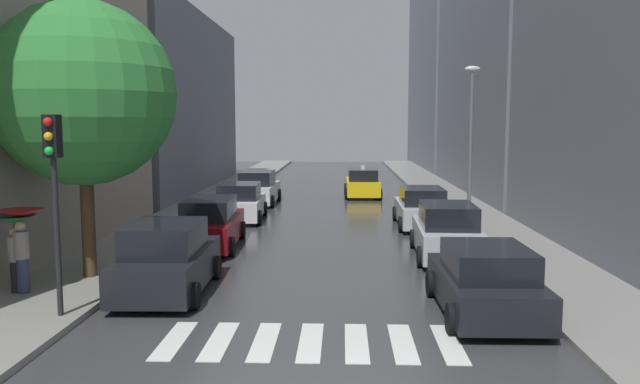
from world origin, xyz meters
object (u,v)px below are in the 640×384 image
(parked_car_right_nearest, at_px, (486,282))
(street_tree_left, at_px, (83,94))
(parked_car_left_second, at_px, (210,224))
(pedestrian_foreground, at_px, (21,231))
(parked_car_right_second, at_px, (447,233))
(parked_car_left_third, at_px, (240,203))
(traffic_light_left_corner, at_px, (54,170))
(parked_car_right_third, at_px, (421,208))
(pedestrian_near_tree, at_px, (15,236))
(parked_car_left_fourth, at_px, (258,189))
(lamp_post_right, at_px, (471,135))
(parked_car_left_nearest, at_px, (167,260))
(taxi_midroad, at_px, (362,184))

(parked_car_right_nearest, height_order, street_tree_left, street_tree_left)
(parked_car_left_second, xyz_separation_m, pedestrian_foreground, (-3.24, -6.44, 0.88))
(street_tree_left, bearing_deg, parked_car_right_nearest, -14.38)
(parked_car_right_second, bearing_deg, street_tree_left, 110.19)
(parked_car_left_third, distance_m, parked_car_right_second, 10.74)
(parked_car_right_second, relative_size, traffic_light_left_corner, 1.02)
(parked_car_right_nearest, bearing_deg, parked_car_right_third, -0.94)
(parked_car_right_nearest, xyz_separation_m, pedestrian_foreground, (-10.98, 0.87, 0.94))
(pedestrian_foreground, bearing_deg, parked_car_right_third, 55.13)
(pedestrian_foreground, relative_size, pedestrian_near_tree, 1.08)
(parked_car_right_second, bearing_deg, parked_car_right_nearest, -179.02)
(parked_car_left_fourth, height_order, traffic_light_left_corner, traffic_light_left_corner)
(parked_car_left_fourth, bearing_deg, pedestrian_foreground, 170.54)
(parked_car_left_fourth, distance_m, traffic_light_left_corner, 19.91)
(parked_car_left_third, relative_size, parked_car_right_second, 0.95)
(traffic_light_left_corner, bearing_deg, lamp_post_right, 46.07)
(parked_car_right_third, relative_size, pedestrian_foreground, 2.16)
(parked_car_left_nearest, xyz_separation_m, pedestrian_near_tree, (-3.57, -0.55, 0.70))
(parked_car_left_second, distance_m, parked_car_left_fourth, 11.49)
(parked_car_right_third, relative_size, lamp_post_right, 0.70)
(taxi_midroad, height_order, street_tree_left, street_tree_left)
(parked_car_right_nearest, height_order, parked_car_right_second, parked_car_right_second)
(parked_car_right_nearest, relative_size, lamp_post_right, 0.67)
(pedestrian_foreground, xyz_separation_m, lamp_post_right, (12.72, 9.66, 2.13))
(parked_car_left_nearest, height_order, taxi_midroad, parked_car_left_nearest)
(parked_car_left_second, bearing_deg, pedestrian_foreground, 150.74)
(parked_car_left_second, relative_size, street_tree_left, 0.65)
(parked_car_right_nearest, bearing_deg, street_tree_left, 74.98)
(parked_car_right_third, distance_m, traffic_light_left_corner, 15.98)
(street_tree_left, bearing_deg, parked_car_left_fourth, 81.72)
(parked_car_left_second, distance_m, lamp_post_right, 10.45)
(parked_car_left_third, bearing_deg, parked_car_left_nearest, 178.45)
(pedestrian_foreground, distance_m, traffic_light_left_corner, 2.93)
(parked_car_left_fourth, bearing_deg, street_tree_left, 172.74)
(parked_car_right_nearest, xyz_separation_m, traffic_light_left_corner, (-9.27, -0.89, 2.54))
(parked_car_left_nearest, distance_m, parked_car_left_second, 5.83)
(street_tree_left, height_order, traffic_light_left_corner, street_tree_left)
(parked_car_left_fourth, relative_size, lamp_post_right, 0.71)
(parked_car_right_second, height_order, pedestrian_near_tree, pedestrian_near_tree)
(parked_car_left_nearest, distance_m, traffic_light_left_corner, 3.79)
(parked_car_left_second, distance_m, taxi_midroad, 16.06)
(taxi_midroad, distance_m, lamp_post_right, 12.75)
(taxi_midroad, distance_m, pedestrian_foreground, 23.27)
(parked_car_left_fourth, bearing_deg, parked_car_right_nearest, -156.80)
(parked_car_left_fourth, distance_m, pedestrian_near_tree, 18.23)
(parked_car_right_third, bearing_deg, pedestrian_foreground, 135.06)
(parked_car_left_nearest, distance_m, street_tree_left, 4.97)
(pedestrian_near_tree, bearing_deg, parked_car_right_second, 67.72)
(parked_car_left_nearest, relative_size, parked_car_left_third, 1.04)
(pedestrian_near_tree, bearing_deg, parked_car_right_third, 88.17)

